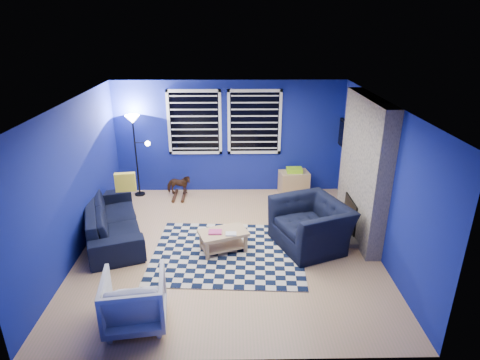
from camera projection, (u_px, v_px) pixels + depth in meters
The scene contains 18 objects.
floor at pixel (229, 246), 6.99m from camera, with size 5.00×5.00×0.00m, color tan.
ceiling at pixel (227, 104), 6.05m from camera, with size 5.00×5.00×0.00m, color white.
wall_back at pixel (229, 138), 8.83m from camera, with size 5.00×5.00×0.00m, color navy.
wall_left at pixel (74, 181), 6.48m from camera, with size 5.00×5.00×0.00m, color navy.
wall_right at pixel (381, 179), 6.56m from camera, with size 5.00×5.00×0.00m, color navy.
fireplace at pixel (363, 171), 7.04m from camera, with size 0.65×2.00×2.50m.
window_left at pixel (194, 123), 8.66m from camera, with size 1.17×0.06×1.42m.
window_right at pixel (254, 122), 8.68m from camera, with size 1.17×0.06×1.42m.
tv at pixel (346, 137), 8.35m from camera, with size 0.07×1.00×0.58m.
rug at pixel (228, 253), 6.79m from camera, with size 2.50×2.00×0.02m, color black.
sofa at pixel (112, 220), 7.21m from camera, with size 0.87×2.23×0.65m, color black.
armchair_big at pixel (311, 225), 6.89m from camera, with size 1.07×1.23×0.80m, color black.
armchair_bent at pixel (135, 300), 5.11m from camera, with size 0.77×0.79×0.72m, color gray.
rocking_horse at pixel (179, 185), 8.80m from camera, with size 0.53×0.24×0.45m, color #4C2718.
coffee_table at pixel (223, 237), 6.75m from camera, with size 0.90×0.70×0.40m.
cabinet at pixel (294, 182), 8.99m from camera, with size 0.68×0.51×0.61m.
floor_lamp at pixel (134, 131), 8.48m from camera, with size 0.49×0.30×1.81m.
throw_pillow at pixel (125, 182), 7.54m from camera, with size 0.38×0.11×0.36m, color yellow.
Camera 1 is at (0.09, -6.04, 3.70)m, focal length 30.00 mm.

